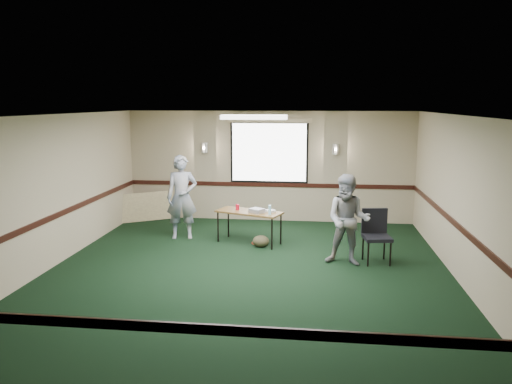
# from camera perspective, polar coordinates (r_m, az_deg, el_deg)

# --- Properties ---
(ground) EXTENTS (8.00, 8.00, 0.00)m
(ground) POSITION_cam_1_polar(r_m,az_deg,el_deg) (8.68, -1.04, -9.36)
(ground) COLOR black
(ground) RESTS_ON ground
(room_shell) EXTENTS (8.00, 8.02, 8.00)m
(room_shell) POSITION_cam_1_polar(r_m,az_deg,el_deg) (10.37, 0.55, 2.87)
(room_shell) COLOR tan
(room_shell) RESTS_ON ground
(folding_table) EXTENTS (1.47, 0.98, 0.68)m
(folding_table) POSITION_cam_1_polar(r_m,az_deg,el_deg) (10.35, -0.79, -2.48)
(folding_table) COLOR #503116
(folding_table) RESTS_ON ground
(projector) EXTENTS (0.35, 0.33, 0.09)m
(projector) POSITION_cam_1_polar(r_m,az_deg,el_deg) (10.19, 0.09, -2.14)
(projector) COLOR gray
(projector) RESTS_ON folding_table
(game_console) EXTENTS (0.23, 0.23, 0.05)m
(game_console) POSITION_cam_1_polar(r_m,az_deg,el_deg) (10.28, 1.65, -2.16)
(game_console) COLOR white
(game_console) RESTS_ON folding_table
(red_cup) EXTENTS (0.08, 0.08, 0.12)m
(red_cup) POSITION_cam_1_polar(r_m,az_deg,el_deg) (10.47, -2.14, -1.73)
(red_cup) COLOR red
(red_cup) RESTS_ON folding_table
(water_bottle) EXTENTS (0.06, 0.06, 0.20)m
(water_bottle) POSITION_cam_1_polar(r_m,az_deg,el_deg) (9.98, 1.58, -2.08)
(water_bottle) COLOR #95DAF5
(water_bottle) RESTS_ON folding_table
(duffel_bag) EXTENTS (0.39, 0.33, 0.24)m
(duffel_bag) POSITION_cam_1_polar(r_m,az_deg,el_deg) (10.20, 0.56, -5.64)
(duffel_bag) COLOR #49452A
(duffel_bag) RESTS_ON ground
(cable_coil) EXTENTS (0.42, 0.42, 0.02)m
(cable_coil) POSITION_cam_1_polar(r_m,az_deg,el_deg) (10.48, 0.38, -5.84)
(cable_coil) COLOR red
(cable_coil) RESTS_ON ground
(folded_table) EXTENTS (1.27, 0.89, 0.70)m
(folded_table) POSITION_cam_1_polar(r_m,az_deg,el_deg) (12.67, -12.33, -1.64)
(folded_table) COLOR #9F8562
(folded_table) RESTS_ON ground
(conference_chair) EXTENTS (0.54, 0.56, 0.98)m
(conference_chair) POSITION_cam_1_polar(r_m,az_deg,el_deg) (9.45, 13.53, -4.38)
(conference_chair) COLOR black
(conference_chair) RESTS_ON ground
(person_left) EXTENTS (0.73, 0.56, 1.80)m
(person_left) POSITION_cam_1_polar(r_m,az_deg,el_deg) (10.81, -8.47, -0.58)
(person_left) COLOR #3D5787
(person_left) RESTS_ON ground
(person_right) EXTENTS (0.90, 0.76, 1.65)m
(person_right) POSITION_cam_1_polar(r_m,az_deg,el_deg) (9.11, 10.48, -3.17)
(person_right) COLOR #748DB5
(person_right) RESTS_ON ground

